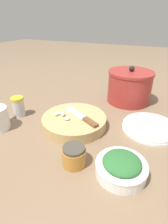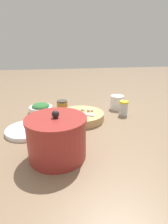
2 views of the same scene
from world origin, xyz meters
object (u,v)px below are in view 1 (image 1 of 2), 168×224
object	(u,v)px
chef_knife	(82,117)
plate_stack	(150,127)
spice_jar	(18,107)
honey_jar	(74,156)
herb_bowl	(121,166)
cutting_board	(74,121)
stock_pot	(129,87)
garlic_cloves	(61,115)

from	to	relation	value
chef_knife	plate_stack	world-z (taller)	chef_knife
spice_jar	honey_jar	bearing A→B (deg)	-24.07
herb_bowl	cutting_board	bearing A→B (deg)	144.67
honey_jar	herb_bowl	bearing A→B (deg)	8.81
plate_stack	stock_pot	distance (m)	0.29
plate_stack	honey_jar	xyz separation A→B (m)	(-0.20, -0.30, 0.02)
plate_stack	stock_pot	size ratio (longest dim) A/B	0.97
herb_bowl	honey_jar	bearing A→B (deg)	-171.19
herb_bowl	honey_jar	xyz separation A→B (m)	(-0.14, -0.02, 0.00)
cutting_board	spice_jar	world-z (taller)	spice_jar
cutting_board	chef_knife	distance (m)	0.05
herb_bowl	stock_pot	xyz separation A→B (m)	(-0.09, 0.52, 0.06)
chef_knife	herb_bowl	size ratio (longest dim) A/B	1.27
garlic_cloves	herb_bowl	distance (m)	0.33
honey_jar	cutting_board	bearing A→B (deg)	117.33
herb_bowl	plate_stack	size ratio (longest dim) A/B	0.68
garlic_cloves	spice_jar	world-z (taller)	spice_jar
garlic_cloves	herb_bowl	bearing A→B (deg)	-27.27
plate_stack	chef_knife	bearing A→B (deg)	-158.69
spice_jar	plate_stack	distance (m)	0.59
spice_jar	cutting_board	bearing A→B (deg)	5.67
herb_bowl	spice_jar	distance (m)	0.54
honey_jar	stock_pot	bearing A→B (deg)	84.57
plate_stack	honey_jar	world-z (taller)	honey_jar
cutting_board	stock_pot	world-z (taller)	stock_pot
chef_knife	garlic_cloves	bearing A→B (deg)	135.47
cutting_board	spice_jar	xyz separation A→B (m)	(-0.28, -0.03, 0.02)
garlic_cloves	herb_bowl	size ratio (longest dim) A/B	0.54
garlic_cloves	chef_knife	bearing A→B (deg)	16.62
spice_jar	herb_bowl	bearing A→B (deg)	-15.68
garlic_cloves	honey_jar	size ratio (longest dim) A/B	1.12
honey_jar	stock_pot	size ratio (longest dim) A/B	0.32
spice_jar	honey_jar	world-z (taller)	spice_jar
herb_bowl	stock_pot	bearing A→B (deg)	100.04
plate_stack	stock_pot	bearing A→B (deg)	120.98
garlic_cloves	honey_jar	world-z (taller)	honey_jar
spice_jar	honey_jar	size ratio (longest dim) A/B	1.24
cutting_board	chef_knife	size ratio (longest dim) A/B	1.38
cutting_board	herb_bowl	bearing A→B (deg)	-35.33
chef_knife	plate_stack	size ratio (longest dim) A/B	0.86
spice_jar	plate_stack	xyz separation A→B (m)	(0.57, 0.13, -0.04)
plate_stack	stock_pot	xyz separation A→B (m)	(-0.14, 0.24, 0.07)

